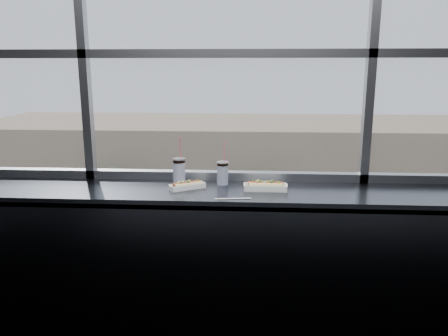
# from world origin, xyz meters

# --- Properties ---
(wall_back_lower) EXTENTS (6.00, 0.00, 6.00)m
(wall_back_lower) POSITION_xyz_m (0.00, 1.50, 0.55)
(wall_back_lower) COLOR black
(wall_back_lower) RESTS_ON ground
(window_glass) EXTENTS (6.00, 0.00, 6.00)m
(window_glass) POSITION_xyz_m (0.00, 1.52, 2.30)
(window_glass) COLOR silver
(window_glass) RESTS_ON ground
(window_mullions) EXTENTS (6.00, 0.08, 2.40)m
(window_mullions) POSITION_xyz_m (0.00, 1.50, 2.30)
(window_mullions) COLOR gray
(window_mullions) RESTS_ON ground
(counter) EXTENTS (6.00, 0.55, 0.06)m
(counter) POSITION_xyz_m (0.00, 1.23, 1.07)
(counter) COLOR #444851
(counter) RESTS_ON ground
(counter_fascia) EXTENTS (6.00, 0.04, 1.04)m
(counter_fascia) POSITION_xyz_m (0.00, 0.97, 0.55)
(counter_fascia) COLOR #444851
(counter_fascia) RESTS_ON ground
(hotdog_tray_left) EXTENTS (0.25, 0.19, 0.06)m
(hotdog_tray_left) POSITION_xyz_m (-0.24, 1.23, 1.12)
(hotdog_tray_left) COLOR white
(hotdog_tray_left) RESTS_ON counter
(hotdog_tray_right) EXTENTS (0.29, 0.10, 0.07)m
(hotdog_tray_right) POSITION_xyz_m (0.29, 1.22, 1.13)
(hotdog_tray_right) COLOR white
(hotdog_tray_right) RESTS_ON counter
(soda_cup_left) EXTENTS (0.09, 0.09, 0.34)m
(soda_cup_left) POSITION_xyz_m (-0.32, 1.38, 1.20)
(soda_cup_left) COLOR white
(soda_cup_left) RESTS_ON counter
(soda_cup_right) EXTENTS (0.08, 0.08, 0.31)m
(soda_cup_right) POSITION_xyz_m (-0.01, 1.36, 1.19)
(soda_cup_right) COLOR white
(soda_cup_right) RESTS_ON counter
(loose_straw) EXTENTS (0.23, 0.04, 0.01)m
(loose_straw) POSITION_xyz_m (0.08, 1.01, 1.10)
(loose_straw) COLOR white
(loose_straw) RESTS_ON counter
(wrapper) EXTENTS (0.09, 0.06, 0.02)m
(wrapper) POSITION_xyz_m (-0.31, 1.23, 1.11)
(wrapper) COLOR silver
(wrapper) RESTS_ON counter
(plaza_ground) EXTENTS (120.00, 120.00, 0.00)m
(plaza_ground) POSITION_xyz_m (0.00, 45.00, -11.00)
(plaza_ground) COLOR #989795
(plaza_ground) RESTS_ON ground
(street_asphalt) EXTENTS (80.00, 10.00, 0.06)m
(street_asphalt) POSITION_xyz_m (0.00, 21.50, -10.97)
(street_asphalt) COLOR black
(street_asphalt) RESTS_ON plaza_ground
(far_sidewalk) EXTENTS (80.00, 6.00, 0.04)m
(far_sidewalk) POSITION_xyz_m (0.00, 29.50, -10.98)
(far_sidewalk) COLOR #989795
(far_sidewalk) RESTS_ON plaza_ground
(far_building) EXTENTS (50.00, 14.00, 8.00)m
(far_building) POSITION_xyz_m (0.00, 39.50, -7.00)
(far_building) COLOR gray
(far_building) RESTS_ON plaza_ground
(car_far_b) EXTENTS (2.97, 6.49, 2.12)m
(car_far_b) POSITION_xyz_m (3.27, 25.50, -9.88)
(car_far_b) COLOR #A93D09
(car_far_b) RESTS_ON street_asphalt
(car_near_b) EXTENTS (3.26, 6.96, 2.26)m
(car_near_b) POSITION_xyz_m (-5.93, 17.50, -9.81)
(car_near_b) COLOR black
(car_near_b) RESTS_ON street_asphalt
(car_near_d) EXTENTS (3.37, 7.06, 2.29)m
(car_near_d) POSITION_xyz_m (5.70, 17.50, -9.80)
(car_near_d) COLOR silver
(car_near_d) RESTS_ON street_asphalt
(car_near_c) EXTENTS (3.23, 6.41, 2.05)m
(car_near_c) POSITION_xyz_m (-1.69, 17.50, -9.91)
(car_near_c) COLOR maroon
(car_near_c) RESTS_ON street_asphalt
(car_far_c) EXTENTS (2.92, 6.62, 2.18)m
(car_far_c) POSITION_xyz_m (13.03, 25.50, -9.85)
(car_far_c) COLOR white
(car_far_c) RESTS_ON street_asphalt
(car_far_a) EXTENTS (3.15, 6.15, 1.97)m
(car_far_a) POSITION_xyz_m (-9.07, 25.50, -9.96)
(car_far_a) COLOR #373737
(car_far_a) RESTS_ON street_asphalt
(pedestrian_a) EXTENTS (0.67, 0.89, 2.00)m
(pedestrian_a) POSITION_xyz_m (-5.62, 29.47, -9.96)
(pedestrian_a) COLOR #66605B
(pedestrian_a) RESTS_ON far_sidewalk
(pedestrian_c) EXTENTS (0.67, 0.90, 2.02)m
(pedestrian_c) POSITION_xyz_m (5.82, 29.47, -9.95)
(pedestrian_c) COLOR #66605B
(pedestrian_c) RESTS_ON far_sidewalk
(pedestrian_d) EXTENTS (0.96, 0.72, 2.15)m
(pedestrian_d) POSITION_xyz_m (7.62, 30.11, -9.89)
(pedestrian_d) COLOR #66605B
(pedestrian_d) RESTS_ON far_sidewalk
(pedestrian_b) EXTENTS (0.94, 0.70, 2.11)m
(pedestrian_b) POSITION_xyz_m (-2.81, 30.41, -9.91)
(pedestrian_b) COLOR #66605B
(pedestrian_b) RESTS_ON far_sidewalk
(tree_left) EXTENTS (3.60, 3.60, 5.63)m
(tree_left) POSITION_xyz_m (-10.18, 29.50, -7.19)
(tree_left) COLOR #47382B
(tree_left) RESTS_ON far_sidewalk
(tree_center) EXTENTS (3.58, 3.58, 5.60)m
(tree_center) POSITION_xyz_m (1.27, 29.50, -7.20)
(tree_center) COLOR #47382B
(tree_center) RESTS_ON far_sidewalk
(tree_right) EXTENTS (3.00, 3.00, 4.69)m
(tree_right) POSITION_xyz_m (10.74, 29.50, -7.82)
(tree_right) COLOR #47382B
(tree_right) RESTS_ON far_sidewalk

